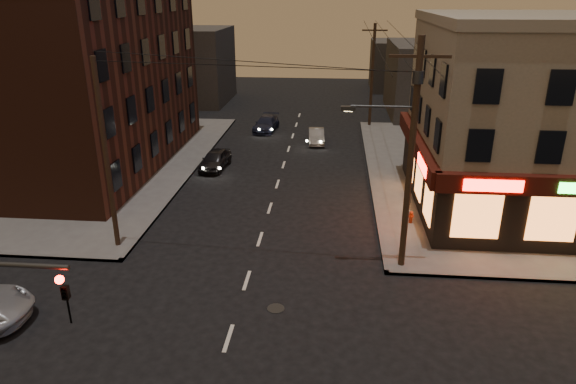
# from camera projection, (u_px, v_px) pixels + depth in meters

# --- Properties ---
(ground) EXTENTS (120.00, 120.00, 0.00)m
(ground) POSITION_uv_depth(u_px,v_px,m) (228.00, 338.00, 18.56)
(ground) COLOR black
(ground) RESTS_ON ground
(sidewalk_ne) EXTENTS (24.00, 28.00, 0.15)m
(sidewalk_ne) POSITION_uv_depth(u_px,v_px,m) (547.00, 176.00, 34.61)
(sidewalk_ne) COLOR #514F4C
(sidewalk_ne) RESTS_ON ground
(sidewalk_nw) EXTENTS (24.00, 28.00, 0.15)m
(sidewalk_nw) POSITION_uv_depth(u_px,v_px,m) (39.00, 161.00, 37.69)
(sidewalk_nw) COLOR #514F4C
(sidewalk_nw) RESTS_ON ground
(pizza_building) EXTENTS (15.85, 12.85, 10.50)m
(pizza_building) POSITION_uv_depth(u_px,v_px,m) (564.00, 118.00, 27.70)
(pizza_building) COLOR gray
(pizza_building) RESTS_ON sidewalk_ne
(brick_apartment) EXTENTS (12.00, 20.00, 13.00)m
(brick_apartment) POSITION_uv_depth(u_px,v_px,m) (71.00, 71.00, 34.99)
(brick_apartment) COLOR #422015
(brick_apartment) RESTS_ON sidewalk_nw
(bg_building_ne_a) EXTENTS (10.00, 12.00, 7.00)m
(bg_building_ne_a) POSITION_uv_depth(u_px,v_px,m) (440.00, 79.00, 51.31)
(bg_building_ne_a) COLOR #3F3D3A
(bg_building_ne_a) RESTS_ON ground
(bg_building_nw) EXTENTS (9.00, 10.00, 8.00)m
(bg_building_nw) POSITION_uv_depth(u_px,v_px,m) (187.00, 65.00, 57.15)
(bg_building_nw) COLOR #3F3D3A
(bg_building_nw) RESTS_ON ground
(bg_building_ne_b) EXTENTS (8.00, 8.00, 6.00)m
(bg_building_ne_b) POSITION_uv_depth(u_px,v_px,m) (403.00, 65.00, 64.65)
(bg_building_ne_b) COLOR #3F3D3A
(bg_building_ne_b) RESTS_ON ground
(utility_pole_main) EXTENTS (4.20, 0.44, 10.00)m
(utility_pole_main) POSITION_uv_depth(u_px,v_px,m) (409.00, 145.00, 21.26)
(utility_pole_main) COLOR #382619
(utility_pole_main) RESTS_ON sidewalk_ne
(utility_pole_far) EXTENTS (0.26, 0.26, 9.00)m
(utility_pole_far) POSITION_uv_depth(u_px,v_px,m) (372.00, 76.00, 45.95)
(utility_pole_far) COLOR #382619
(utility_pole_far) RESTS_ON sidewalk_ne
(utility_pole_west) EXTENTS (0.24, 0.24, 9.00)m
(utility_pole_west) POSITION_uv_depth(u_px,v_px,m) (106.00, 157.00, 23.47)
(utility_pole_west) COLOR #382619
(utility_pole_west) RESTS_ON sidewalk_nw
(sedan_near) EXTENTS (1.89, 4.00, 1.32)m
(sedan_near) POSITION_uv_depth(u_px,v_px,m) (215.00, 160.00, 36.11)
(sedan_near) COLOR black
(sedan_near) RESTS_ON ground
(sedan_mid) EXTENTS (1.51, 3.67, 1.18)m
(sedan_mid) POSITION_uv_depth(u_px,v_px,m) (316.00, 136.00, 42.22)
(sedan_mid) COLOR slate
(sedan_mid) RESTS_ON ground
(sedan_far) EXTENTS (2.19, 4.48, 1.25)m
(sedan_far) POSITION_uv_depth(u_px,v_px,m) (266.00, 124.00, 45.98)
(sedan_far) COLOR #191E33
(sedan_far) RESTS_ON ground
(fire_hydrant) EXTENTS (0.31, 0.31, 0.67)m
(fire_hydrant) POSITION_uv_depth(u_px,v_px,m) (411.00, 216.00, 27.35)
(fire_hydrant) COLOR maroon
(fire_hydrant) RESTS_ON sidewalk_ne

